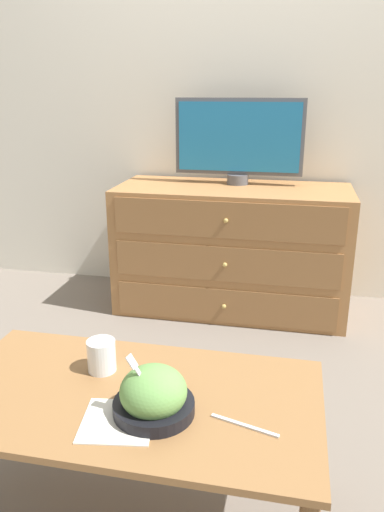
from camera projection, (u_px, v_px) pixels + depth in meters
name	position (u px, v px, depth m)	size (l,w,h in m)	color
ground_plane	(245.00, 287.00, 3.13)	(12.00, 12.00, 0.00)	#70665B
wall_back	(253.00, 66.00, 2.73)	(12.00, 0.05, 2.60)	silver
dresser	(232.00, 249.00, 2.76)	(1.24, 0.54, 0.69)	#9E6B3D
tv	(239.00, 139.00, 2.66)	(0.69, 0.12, 0.45)	#515156
coffee_table	(131.00, 410.00, 1.37)	(1.03, 0.56, 0.40)	olive
takeout_bowl	(154.00, 396.00, 1.26)	(0.21, 0.21, 0.17)	black
drink_cup	(102.00, 358.00, 1.46)	(0.08, 0.08, 0.10)	#9E6638
napkin	(118.00, 421.00, 1.24)	(0.20, 0.20, 0.00)	silver
knife	(244.00, 425.00, 1.23)	(0.17, 0.06, 0.01)	silver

